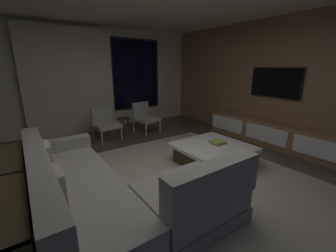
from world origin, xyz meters
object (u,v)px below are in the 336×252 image
at_px(coffee_table, 213,155).
at_px(console_table_behind_couch, 5,208).
at_px(accent_chair_near_window, 144,116).
at_px(accent_chair_by_curtain, 105,122).
at_px(side_stool, 124,121).
at_px(sectional_couch, 106,194).
at_px(media_console, 273,135).
at_px(book_stack_on_coffee_table, 218,142).
at_px(mounted_tv, 275,83).

distance_m(coffee_table, console_table_behind_couch, 2.93).
relative_size(accent_chair_near_window, accent_chair_by_curtain, 1.00).
height_order(side_stool, console_table_behind_couch, console_table_behind_couch).
xyz_separation_m(sectional_couch, accent_chair_by_curtain, (0.91, 2.68, 0.14)).
bearing_deg(media_console, coffee_table, 177.24).
bearing_deg(coffee_table, book_stack_on_coffee_table, 4.64).
xyz_separation_m(accent_chair_near_window, console_table_behind_couch, (-2.89, -2.56, -0.03)).
distance_m(sectional_couch, console_table_behind_couch, 0.93).
distance_m(coffee_table, book_stack_on_coffee_table, 0.24).
xyz_separation_m(coffee_table, media_console, (1.77, -0.09, 0.06)).
height_order(book_stack_on_coffee_table, mounted_tv, mounted_tv).
relative_size(accent_chair_by_curtain, side_stool, 1.70).
bearing_deg(coffee_table, mounted_tv, 3.33).
bearing_deg(coffee_table, media_console, -2.76).
distance_m(coffee_table, media_console, 1.77).
distance_m(accent_chair_by_curtain, console_table_behind_couch, 3.14).
bearing_deg(console_table_behind_couch, accent_chair_near_window, 41.51).
bearing_deg(media_console, sectional_couch, -177.24).
bearing_deg(accent_chair_near_window, mounted_tv, -49.53).
height_order(accent_chair_near_window, accent_chair_by_curtain, same).
bearing_deg(console_table_behind_couch, accent_chair_by_curtain, 54.39).
xyz_separation_m(coffee_table, book_stack_on_coffee_table, (0.13, 0.01, 0.20)).
relative_size(sectional_couch, accent_chair_near_window, 3.21).
height_order(coffee_table, console_table_behind_couch, console_table_behind_couch).
relative_size(accent_chair_by_curtain, mounted_tv, 0.71).
bearing_deg(side_stool, media_console, -46.63).
bearing_deg(side_stool, mounted_tv, -42.17).
xyz_separation_m(sectional_couch, media_console, (3.77, 0.18, -0.04)).
bearing_deg(book_stack_on_coffee_table, accent_chair_near_window, 93.61).
relative_size(book_stack_on_coffee_table, side_stool, 0.56).
distance_m(coffee_table, accent_chair_by_curtain, 2.66).
height_order(sectional_couch, accent_chair_near_window, sectional_couch).
distance_m(coffee_table, accent_chair_near_window, 2.44).
xyz_separation_m(book_stack_on_coffee_table, accent_chair_by_curtain, (-1.22, 2.40, 0.05)).
bearing_deg(side_stool, book_stack_on_coffee_table, -73.12).
distance_m(accent_chair_near_window, media_console, 3.09).
distance_m(side_stool, mounted_tv, 3.58).
relative_size(sectional_couch, accent_chair_by_curtain, 3.21).
relative_size(sectional_couch, console_table_behind_couch, 1.19).
relative_size(coffee_table, console_table_behind_couch, 0.55).
xyz_separation_m(coffee_table, accent_chair_by_curtain, (-1.09, 2.41, 0.25)).
distance_m(coffee_table, mounted_tv, 2.27).
height_order(sectional_couch, book_stack_on_coffee_table, sectional_couch).
height_order(media_console, mounted_tv, mounted_tv).
bearing_deg(accent_chair_by_curtain, coffee_table, -65.73).
relative_size(sectional_couch, side_stool, 5.43).
relative_size(media_console, console_table_behind_couch, 1.48).
bearing_deg(coffee_table, console_table_behind_couch, -177.32).
height_order(mounted_tv, console_table_behind_couch, mounted_tv).
height_order(coffee_table, accent_chair_near_window, accent_chair_near_window).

